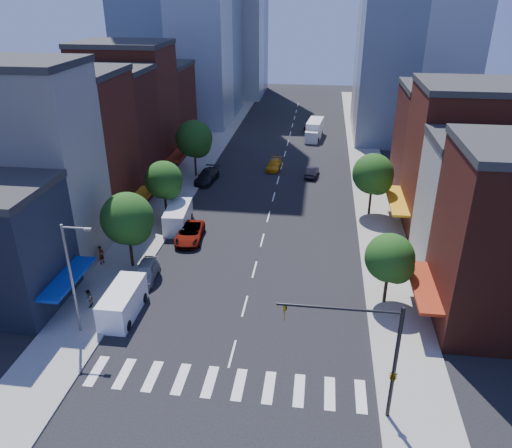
% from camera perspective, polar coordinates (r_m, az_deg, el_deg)
% --- Properties ---
extents(ground, '(220.00, 220.00, 0.00)m').
position_cam_1_polar(ground, '(37.31, -2.73, -14.59)').
color(ground, black).
rests_on(ground, ground).
extents(sidewalk_left, '(5.00, 120.00, 0.15)m').
position_cam_1_polar(sidewalk_left, '(74.31, -6.88, 6.56)').
color(sidewalk_left, gray).
rests_on(sidewalk_left, ground).
extents(sidewalk_right, '(5.00, 120.00, 0.15)m').
position_cam_1_polar(sidewalk_right, '(72.45, 12.77, 5.60)').
color(sidewalk_right, gray).
rests_on(sidewalk_right, ground).
extents(crosswalk, '(19.00, 3.00, 0.01)m').
position_cam_1_polar(crosswalk, '(35.12, -3.63, -17.71)').
color(crosswalk, silver).
rests_on(crosswalk, ground).
extents(bldg_left_1, '(12.00, 8.00, 18.00)m').
position_cam_1_polar(bldg_left_1, '(50.27, -24.78, 5.76)').
color(bldg_left_1, silver).
rests_on(bldg_left_1, ground).
extents(bldg_left_2, '(12.00, 9.00, 16.00)m').
position_cam_1_polar(bldg_left_2, '(57.53, -20.37, 7.77)').
color(bldg_left_2, '#5B2115').
rests_on(bldg_left_2, ground).
extents(bldg_left_3, '(12.00, 8.00, 15.00)m').
position_cam_1_polar(bldg_left_3, '(64.99, -16.99, 9.72)').
color(bldg_left_3, '#4A1B12').
rests_on(bldg_left_3, ground).
extents(bldg_left_4, '(12.00, 9.00, 17.00)m').
position_cam_1_polar(bldg_left_4, '(72.33, -14.42, 12.38)').
color(bldg_left_4, '#5B2115').
rests_on(bldg_left_4, ground).
extents(bldg_left_5, '(12.00, 10.00, 13.00)m').
position_cam_1_polar(bldg_left_5, '(81.45, -11.87, 12.60)').
color(bldg_left_5, '#4A1B12').
rests_on(bldg_left_5, ground).
extents(bldg_right_1, '(12.00, 8.00, 12.00)m').
position_cam_1_polar(bldg_right_1, '(49.16, 25.39, 1.44)').
color(bldg_right_1, silver).
rests_on(bldg_right_1, ground).
extents(bldg_right_2, '(12.00, 10.00, 15.00)m').
position_cam_1_polar(bldg_right_2, '(56.74, 23.25, 6.52)').
color(bldg_right_2, '#5B2115').
rests_on(bldg_right_2, ground).
extents(bldg_right_3, '(12.00, 10.00, 13.00)m').
position_cam_1_polar(bldg_right_3, '(66.29, 21.08, 8.52)').
color(bldg_right_3, '#4A1B12').
rests_on(bldg_right_3, ground).
extents(traffic_signal, '(7.24, 2.24, 8.00)m').
position_cam_1_polar(traffic_signal, '(31.12, 14.55, -15.17)').
color(traffic_signal, black).
rests_on(traffic_signal, sidewalk_right).
extents(streetlight, '(2.25, 0.25, 9.00)m').
position_cam_1_polar(streetlight, '(38.62, -20.22, -5.26)').
color(streetlight, slate).
rests_on(streetlight, sidewalk_left).
extents(tree_left_near, '(4.80, 4.80, 7.30)m').
position_cam_1_polar(tree_left_near, '(46.54, -14.35, 0.38)').
color(tree_left_near, black).
rests_on(tree_left_near, sidewalk_left).
extents(tree_left_mid, '(4.20, 4.20, 6.65)m').
position_cam_1_polar(tree_left_mid, '(56.18, -10.38, 4.81)').
color(tree_left_mid, black).
rests_on(tree_left_mid, sidewalk_left).
extents(tree_left_far, '(5.00, 5.00, 7.75)m').
position_cam_1_polar(tree_left_far, '(68.73, -6.98, 9.47)').
color(tree_left_far, black).
rests_on(tree_left_far, sidewalk_left).
extents(tree_right_near, '(4.00, 4.00, 6.20)m').
position_cam_1_polar(tree_right_near, '(41.52, 15.22, -4.00)').
color(tree_right_near, black).
rests_on(tree_right_near, sidewalk_right).
extents(tree_right_far, '(4.60, 4.60, 7.20)m').
position_cam_1_polar(tree_right_far, '(57.57, 13.36, 5.40)').
color(tree_right_far, black).
rests_on(tree_right_far, sidewalk_right).
extents(parked_car_front, '(2.33, 4.85, 1.60)m').
position_cam_1_polar(parked_car_front, '(46.22, -12.49, -5.31)').
color(parked_car_front, '#9D9DA1').
rests_on(parked_car_front, ground).
extents(parked_car_second, '(1.78, 4.42, 1.43)m').
position_cam_1_polar(parked_car_second, '(43.52, -13.96, -7.71)').
color(parked_car_second, black).
rests_on(parked_car_second, ground).
extents(parked_car_third, '(3.04, 5.79, 1.56)m').
position_cam_1_polar(parked_car_third, '(52.36, -7.58, -1.06)').
color(parked_car_third, '#999999').
rests_on(parked_car_third, ground).
extents(parked_car_rear, '(2.83, 5.74, 1.60)m').
position_cam_1_polar(parked_car_rear, '(68.03, -5.63, 5.46)').
color(parked_car_rear, black).
rests_on(parked_car_rear, ground).
extents(cargo_van_near, '(2.33, 5.61, 2.39)m').
position_cam_1_polar(cargo_van_near, '(41.65, -15.04, -8.74)').
color(cargo_van_near, white).
rests_on(cargo_van_near, ground).
extents(cargo_van_far, '(2.75, 5.88, 2.43)m').
position_cam_1_polar(cargo_van_far, '(54.99, -8.92, 0.70)').
color(cargo_van_far, white).
rests_on(cargo_van_far, ground).
extents(taxi, '(2.20, 4.69, 1.33)m').
position_cam_1_polar(taxi, '(72.65, 2.08, 6.78)').
color(taxi, orange).
rests_on(taxi, ground).
extents(traffic_car_oncoming, '(1.97, 4.29, 1.36)m').
position_cam_1_polar(traffic_car_oncoming, '(70.16, 6.39, 5.96)').
color(traffic_car_oncoming, black).
rests_on(traffic_car_oncoming, ground).
extents(traffic_car_far, '(2.24, 4.42, 1.44)m').
position_cam_1_polar(traffic_car_far, '(92.12, 6.10, 10.76)').
color(traffic_car_far, '#999999').
rests_on(traffic_car_far, ground).
extents(box_truck, '(3.08, 7.86, 3.08)m').
position_cam_1_polar(box_truck, '(88.46, 6.68, 10.61)').
color(box_truck, white).
rests_on(box_truck, ground).
extents(pedestrian_near, '(0.57, 0.75, 1.83)m').
position_cam_1_polar(pedestrian_near, '(49.46, -17.26, -3.38)').
color(pedestrian_near, '#999999').
rests_on(pedestrian_near, sidewalk_left).
extents(pedestrian_far, '(0.65, 0.80, 1.55)m').
position_cam_1_polar(pedestrian_far, '(43.49, -18.60, -8.07)').
color(pedestrian_far, '#999999').
rests_on(pedestrian_far, sidewalk_left).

